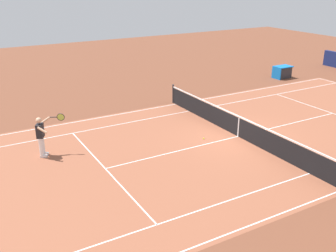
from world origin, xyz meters
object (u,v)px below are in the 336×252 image
(equipment_cart_tarped, at_px, (282,72))
(tennis_player_near, at_px, (41,135))
(tennis_ball, at_px, (204,139))
(tennis_net, at_px, (239,126))

(equipment_cart_tarped, bearing_deg, tennis_player_near, 14.68)
(tennis_ball, relative_size, equipment_cart_tarped, 0.05)
(tennis_player_near, distance_m, tennis_ball, 6.89)
(tennis_player_near, xyz_separation_m, equipment_cart_tarped, (-17.82, -4.67, -0.49))
(tennis_player_near, bearing_deg, equipment_cart_tarped, -165.32)
(equipment_cart_tarped, bearing_deg, tennis_ball, 29.95)
(tennis_ball, xyz_separation_m, equipment_cart_tarped, (-11.22, -6.47, 0.40))
(tennis_player_near, height_order, equipment_cart_tarped, tennis_player_near)
(tennis_net, xyz_separation_m, tennis_player_near, (8.13, -2.31, 0.44))
(tennis_ball, bearing_deg, tennis_net, 161.67)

